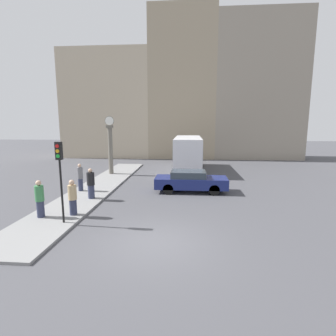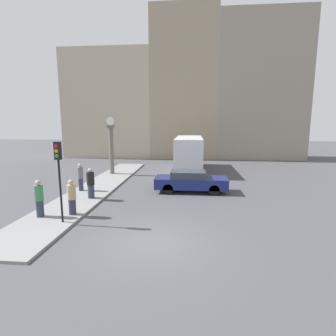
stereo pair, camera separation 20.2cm
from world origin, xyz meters
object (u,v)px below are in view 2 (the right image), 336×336
(street_clock, at_px, (111,147))
(pedestrian_grey_jacket, at_px, (80,177))
(pedestrian_black_jacket, at_px, (91,183))
(pedestrian_tan_coat, at_px, (72,197))
(pedestrian_green_hoodie, at_px, (39,199))
(traffic_light_near, at_px, (59,165))
(bus_distant, at_px, (189,152))
(sedan_car, at_px, (190,181))

(street_clock, bearing_deg, pedestrian_grey_jacket, -92.40)
(pedestrian_black_jacket, height_order, pedestrian_tan_coat, pedestrian_black_jacket)
(pedestrian_black_jacket, xyz_separation_m, pedestrian_tan_coat, (0.17, -2.79, -0.02))
(pedestrian_green_hoodie, bearing_deg, pedestrian_grey_jacket, 91.41)
(traffic_light_near, bearing_deg, bus_distant, 69.14)
(traffic_light_near, distance_m, street_clock, 11.41)
(street_clock, distance_m, pedestrian_grey_jacket, 6.11)
(pedestrian_black_jacket, height_order, pedestrian_green_hoodie, pedestrian_black_jacket)
(pedestrian_green_hoodie, bearing_deg, sedan_car, 38.66)
(traffic_light_near, height_order, pedestrian_grey_jacket, traffic_light_near)
(pedestrian_tan_coat, bearing_deg, traffic_light_near, -89.96)
(traffic_light_near, bearing_deg, pedestrian_black_jacket, 92.60)
(bus_distant, height_order, street_clock, street_clock)
(street_clock, distance_m, pedestrian_tan_coat, 10.52)
(sedan_car, distance_m, pedestrian_grey_jacket, 7.14)
(street_clock, bearing_deg, pedestrian_black_jacket, -81.92)
(traffic_light_near, relative_size, pedestrian_green_hoodie, 2.03)
(bus_distant, relative_size, pedestrian_black_jacket, 4.58)
(sedan_car, relative_size, street_clock, 0.95)
(sedan_car, height_order, traffic_light_near, traffic_light_near)
(bus_distant, height_order, pedestrian_green_hoodie, bus_distant)
(pedestrian_green_hoodie, xyz_separation_m, pedestrian_tan_coat, (1.37, 0.43, -0.02))
(pedestrian_black_jacket, bearing_deg, bus_distant, 61.72)
(sedan_car, bearing_deg, bus_distant, 91.58)
(sedan_car, distance_m, traffic_light_near, 8.54)
(bus_distant, bearing_deg, sedan_car, -88.42)
(traffic_light_near, xyz_separation_m, pedestrian_grey_jacket, (-1.49, 5.42, -1.67))
(traffic_light_near, relative_size, pedestrian_grey_jacket, 2.01)
(bus_distant, relative_size, street_clock, 1.64)
(pedestrian_green_hoodie, relative_size, pedestrian_tan_coat, 1.02)
(traffic_light_near, bearing_deg, pedestrian_grey_jacket, 105.40)
(traffic_light_near, distance_m, pedestrian_green_hoodie, 2.25)
(sedan_car, height_order, pedestrian_black_jacket, pedestrian_black_jacket)
(street_clock, bearing_deg, traffic_light_near, -83.74)
(traffic_light_near, xyz_separation_m, pedestrian_green_hoodie, (-1.37, 0.57, -1.68))
(pedestrian_tan_coat, bearing_deg, pedestrian_black_jacket, 93.52)
(sedan_car, relative_size, bus_distant, 0.58)
(bus_distant, xyz_separation_m, traffic_light_near, (-5.38, -14.12, 0.88))
(sedan_car, xyz_separation_m, pedestrian_black_jacket, (-5.77, -2.35, 0.25))
(sedan_car, height_order, street_clock, street_clock)
(street_clock, bearing_deg, sedan_car, -37.19)
(bus_distant, distance_m, traffic_light_near, 15.14)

